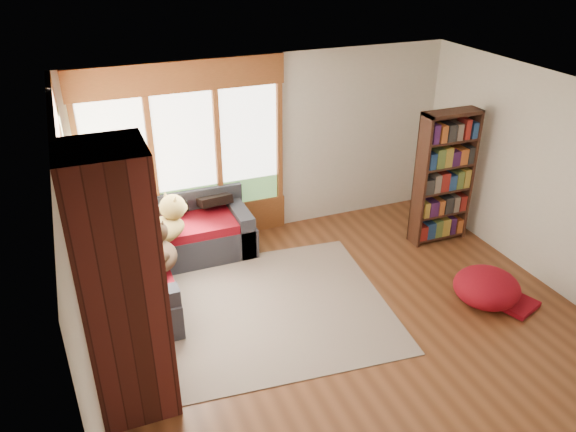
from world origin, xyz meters
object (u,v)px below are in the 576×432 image
object	(u,v)px
brick_chimney	(122,288)
area_rug	(248,312)
dog_brindle	(158,250)
dog_tan	(159,225)
sectional_sofa	(148,260)
pouf	(487,287)
bookshelf	(444,178)

from	to	relation	value
brick_chimney	area_rug	xyz separation A→B (m)	(1.40, 0.92, -1.29)
dog_brindle	dog_tan	bearing A→B (deg)	-2.74
area_rug	dog_tan	world-z (taller)	dog_tan
dog_tan	dog_brindle	world-z (taller)	dog_tan
area_rug	dog_brindle	world-z (taller)	dog_brindle
brick_chimney	area_rug	bearing A→B (deg)	33.29
sectional_sofa	area_rug	distance (m)	1.51
pouf	dog_tan	size ratio (longest dim) A/B	0.81
dog_tan	brick_chimney	bearing A→B (deg)	-134.24
bookshelf	dog_tan	xyz separation A→B (m)	(-3.90, 0.45, -0.19)
brick_chimney	pouf	distance (m)	4.30
brick_chimney	dog_brindle	xyz separation A→B (m)	(0.52, 1.51, -0.57)
area_rug	pouf	bearing A→B (deg)	-17.66
sectional_sofa	brick_chimney	bearing A→B (deg)	-101.69
pouf	sectional_sofa	bearing A→B (deg)	151.66
bookshelf	dog_tan	distance (m)	3.93
dog_tan	bookshelf	bearing A→B (deg)	-33.38
pouf	bookshelf	bearing A→B (deg)	76.18
dog_tan	dog_brindle	size ratio (longest dim) A/B	1.26
pouf	dog_tan	world-z (taller)	dog_tan
brick_chimney	bookshelf	distance (m)	4.82
brick_chimney	sectional_sofa	size ratio (longest dim) A/B	1.18
sectional_sofa	pouf	distance (m)	4.22
brick_chimney	area_rug	world-z (taller)	brick_chimney
area_rug	pouf	size ratio (longest dim) A/B	4.20
bookshelf	dog_tan	world-z (taller)	bookshelf
area_rug	bookshelf	xyz separation A→B (m)	(3.14, 0.67, 0.96)
sectional_sofa	area_rug	size ratio (longest dim) A/B	0.66
sectional_sofa	dog_brindle	xyz separation A→B (m)	(0.08, -0.53, 0.43)
brick_chimney	bookshelf	world-z (taller)	brick_chimney
sectional_sofa	bookshelf	distance (m)	4.17
dog_tan	dog_brindle	distance (m)	0.55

